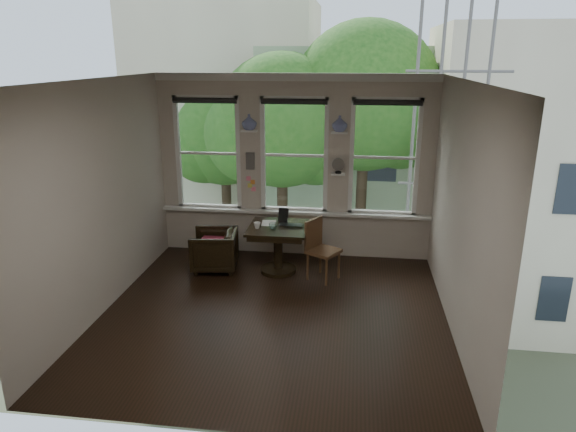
# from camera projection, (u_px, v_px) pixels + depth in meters

# --- Properties ---
(ground) EXTENTS (4.50, 4.50, 0.00)m
(ground) POSITION_uv_depth(u_px,v_px,m) (274.00, 314.00, 6.78)
(ground) COLOR black
(ground) RESTS_ON ground
(ceiling) EXTENTS (4.50, 4.50, 0.00)m
(ceiling) POSITION_uv_depth(u_px,v_px,m) (272.00, 80.00, 5.88)
(ceiling) COLOR silver
(ceiling) RESTS_ON ground
(wall_back) EXTENTS (4.50, 0.00, 4.50)m
(wall_back) POSITION_uv_depth(u_px,v_px,m) (294.00, 167.00, 8.46)
(wall_back) COLOR beige
(wall_back) RESTS_ON ground
(wall_front) EXTENTS (4.50, 0.00, 4.50)m
(wall_front) POSITION_uv_depth(u_px,v_px,m) (229.00, 281.00, 4.21)
(wall_front) COLOR beige
(wall_front) RESTS_ON ground
(wall_left) EXTENTS (0.00, 4.50, 4.50)m
(wall_left) POSITION_uv_depth(u_px,v_px,m) (101.00, 199.00, 6.61)
(wall_left) COLOR beige
(wall_left) RESTS_ON ground
(wall_right) EXTENTS (0.00, 4.50, 4.50)m
(wall_right) POSITION_uv_depth(u_px,v_px,m) (461.00, 212.00, 6.05)
(wall_right) COLOR beige
(wall_right) RESTS_ON ground
(window_left) EXTENTS (1.10, 0.12, 1.90)m
(window_left) POSITION_uv_depth(u_px,v_px,m) (209.00, 153.00, 8.58)
(window_left) COLOR white
(window_left) RESTS_ON ground
(window_center) EXTENTS (1.10, 0.12, 1.90)m
(window_center) POSITION_uv_depth(u_px,v_px,m) (295.00, 155.00, 8.40)
(window_center) COLOR white
(window_center) RESTS_ON ground
(window_right) EXTENTS (1.10, 0.12, 1.90)m
(window_right) POSITION_uv_depth(u_px,v_px,m) (384.00, 157.00, 8.22)
(window_right) COLOR white
(window_right) RESTS_ON ground
(shelf_left) EXTENTS (0.26, 0.16, 0.03)m
(shelf_left) POSITION_uv_depth(u_px,v_px,m) (249.00, 131.00, 8.27)
(shelf_left) COLOR white
(shelf_left) RESTS_ON ground
(shelf_right) EXTENTS (0.26, 0.16, 0.03)m
(shelf_right) POSITION_uv_depth(u_px,v_px,m) (339.00, 132.00, 8.09)
(shelf_right) COLOR white
(shelf_right) RESTS_ON ground
(intercom) EXTENTS (0.14, 0.06, 0.28)m
(intercom) POSITION_uv_depth(u_px,v_px,m) (250.00, 161.00, 8.45)
(intercom) COLOR #59544F
(intercom) RESTS_ON ground
(sticky_notes) EXTENTS (0.16, 0.01, 0.24)m
(sticky_notes) POSITION_uv_depth(u_px,v_px,m) (251.00, 181.00, 8.56)
(sticky_notes) COLOR pink
(sticky_notes) RESTS_ON ground
(desk_fan) EXTENTS (0.20, 0.20, 0.24)m
(desk_fan) POSITION_uv_depth(u_px,v_px,m) (338.00, 168.00, 8.25)
(desk_fan) COLOR #59544F
(desk_fan) RESTS_ON ground
(vase_left) EXTENTS (0.24, 0.24, 0.25)m
(vase_left) POSITION_uv_depth(u_px,v_px,m) (249.00, 122.00, 8.23)
(vase_left) COLOR silver
(vase_left) RESTS_ON shelf_left
(vase_right) EXTENTS (0.24, 0.24, 0.25)m
(vase_right) POSITION_uv_depth(u_px,v_px,m) (340.00, 124.00, 8.05)
(vase_right) COLOR silver
(vase_right) RESTS_ON shelf_right
(table) EXTENTS (0.90, 0.90, 0.75)m
(table) POSITION_uv_depth(u_px,v_px,m) (278.00, 249.00, 8.00)
(table) COLOR black
(table) RESTS_ON ground
(armchair_left) EXTENTS (0.79, 0.77, 0.65)m
(armchair_left) POSITION_uv_depth(u_px,v_px,m) (214.00, 250.00, 8.11)
(armchair_left) COLOR black
(armchair_left) RESTS_ON ground
(cushion_red) EXTENTS (0.45, 0.45, 0.06)m
(cushion_red) POSITION_uv_depth(u_px,v_px,m) (214.00, 243.00, 8.07)
(cushion_red) COLOR maroon
(cushion_red) RESTS_ON armchair_left
(side_chair_right) EXTENTS (0.57, 0.57, 0.92)m
(side_chair_right) POSITION_uv_depth(u_px,v_px,m) (324.00, 251.00, 7.70)
(side_chair_right) COLOR #482619
(side_chair_right) RESTS_ON ground
(laptop) EXTENTS (0.38, 0.26, 0.03)m
(laptop) POSITION_uv_depth(u_px,v_px,m) (290.00, 226.00, 7.85)
(laptop) COLOR black
(laptop) RESTS_ON table
(mug) EXTENTS (0.12, 0.12, 0.10)m
(mug) POSITION_uv_depth(u_px,v_px,m) (257.00, 225.00, 7.78)
(mug) COLOR white
(mug) RESTS_ON table
(drinking_glass) EXTENTS (0.13, 0.13, 0.10)m
(drinking_glass) POSITION_uv_depth(u_px,v_px,m) (273.00, 226.00, 7.75)
(drinking_glass) COLOR white
(drinking_glass) RESTS_ON table
(tablet) EXTENTS (0.17, 0.11, 0.22)m
(tablet) POSITION_uv_depth(u_px,v_px,m) (283.00, 215.00, 8.07)
(tablet) COLOR black
(tablet) RESTS_ON table
(papers) EXTENTS (0.25, 0.32, 0.00)m
(papers) POSITION_uv_depth(u_px,v_px,m) (269.00, 223.00, 8.04)
(papers) COLOR silver
(papers) RESTS_ON table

